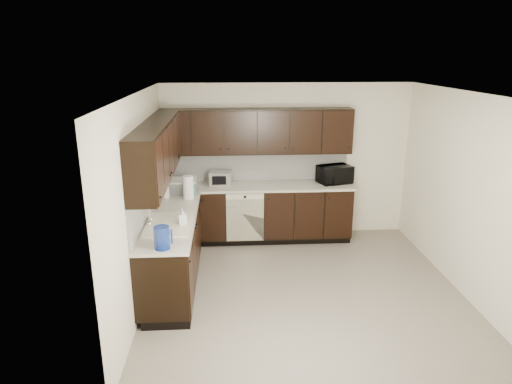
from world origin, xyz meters
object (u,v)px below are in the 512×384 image
sink (169,230)px  toaster_oven (221,178)px  microwave (335,174)px  blue_pitcher (162,238)px  storage_bin (179,186)px

sink → toaster_oven: 1.86m
microwave → blue_pitcher: microwave is taller
sink → blue_pitcher: 0.71m
microwave → storage_bin: bearing=170.9°
storage_bin → toaster_oven: bearing=31.8°
sink → microwave: 2.99m
toaster_oven → storage_bin: 0.72m
toaster_oven → microwave: bearing=7.3°
microwave → storage_bin: microwave is taller
sink → storage_bin: sink is taller
microwave → toaster_oven: microwave is taller
storage_bin → blue_pitcher: (0.02, -2.05, 0.03)m
microwave → blue_pitcher: 3.42m
microwave → storage_bin: 2.46m
storage_bin → blue_pitcher: bearing=-89.5°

